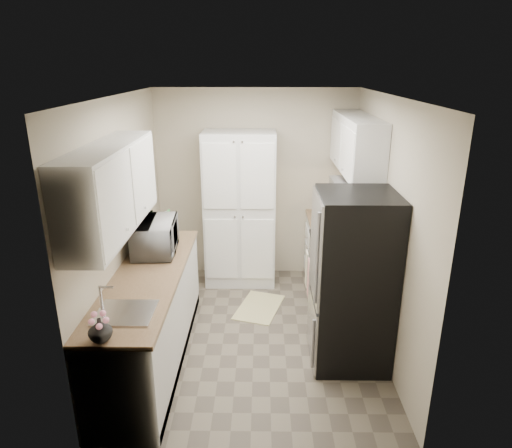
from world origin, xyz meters
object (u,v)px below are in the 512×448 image
electric_range (340,278)px  toaster_oven (330,209)px  microwave (155,237)px  pantry_cabinet (240,210)px  wine_bottle (153,228)px  refrigerator (353,281)px

electric_range → toaster_oven: size_ratio=2.67×
electric_range → toaster_oven: (-0.03, 0.81, 0.56)m
microwave → pantry_cabinet: bearing=-38.3°
wine_bottle → toaster_oven: (2.06, 0.83, -0.04)m
pantry_cabinet → toaster_oven: pantry_cabinet is taller
toaster_oven → pantry_cabinet: bearing=-167.9°
pantry_cabinet → microwave: size_ratio=3.24×
electric_range → toaster_oven: bearing=91.9°
toaster_oven → microwave: bearing=-132.9°
pantry_cabinet → toaster_oven: bearing=-5.6°
refrigerator → microwave: bearing=165.6°
refrigerator → toaster_oven: refrigerator is taller
pantry_cabinet → electric_range: bearing=-38.2°
microwave → wine_bottle: microwave is taller
pantry_cabinet → microwave: 1.48m
pantry_cabinet → electric_range: 1.58m
electric_range → wine_bottle: size_ratio=3.39×
electric_range → refrigerator: bearing=-92.5°
pantry_cabinet → wine_bottle: size_ratio=6.01×
pantry_cabinet → refrigerator: size_ratio=1.18×
microwave → toaster_oven: 2.26m
refrigerator → wine_bottle: bearing=159.0°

